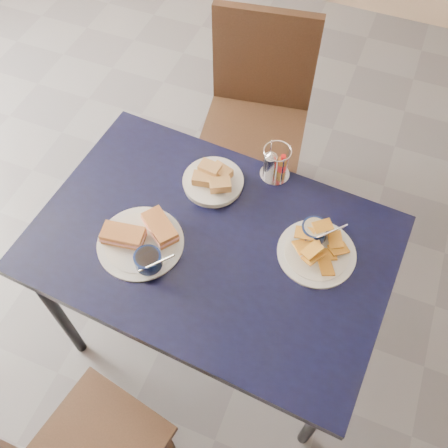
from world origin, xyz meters
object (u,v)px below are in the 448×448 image
at_px(chair_far, 261,106).
at_px(condiment_caddy, 275,164).
at_px(dining_table, 212,251).
at_px(bread_basket, 213,180).
at_px(plantain_plate, 316,244).
at_px(sandwich_plate, 142,241).

xyz_separation_m(chair_far, condiment_caddy, (0.22, -0.51, 0.24)).
distance_m(dining_table, bread_basket, 0.26).
bearing_deg(plantain_plate, condiment_caddy, 132.96).
xyz_separation_m(dining_table, bread_basket, (-0.09, 0.23, 0.09)).
distance_m(dining_table, plantain_plate, 0.36).
relative_size(dining_table, plantain_plate, 4.77).
relative_size(chair_far, condiment_caddy, 7.24).
relative_size(dining_table, bread_basket, 5.76).
bearing_deg(sandwich_plate, bread_basket, 69.37).
height_order(dining_table, sandwich_plate, sandwich_plate).
height_order(chair_far, condiment_caddy, chair_far).
relative_size(sandwich_plate, bread_basket, 1.43).
relative_size(dining_table, sandwich_plate, 4.03).
height_order(sandwich_plate, plantain_plate, same).
height_order(bread_basket, condiment_caddy, condiment_caddy).
bearing_deg(dining_table, bread_basket, 110.79).
xyz_separation_m(dining_table, plantain_plate, (0.33, 0.11, 0.09)).
bearing_deg(dining_table, plantain_plate, 17.95).
xyz_separation_m(dining_table, sandwich_plate, (-0.21, -0.09, 0.09)).
xyz_separation_m(bread_basket, condiment_caddy, (0.19, 0.13, 0.03)).
distance_m(chair_far, bread_basket, 0.67).
height_order(chair_far, sandwich_plate, chair_far).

